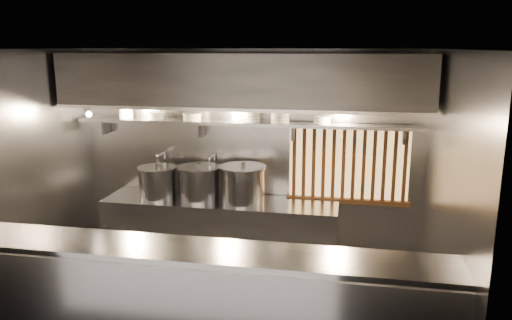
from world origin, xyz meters
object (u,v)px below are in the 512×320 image
(heat_lamp, at_px, (87,109))
(stock_pot_mid, at_px, (158,182))
(stock_pot_left, at_px, (199,183))
(stock_pot_right, at_px, (243,184))
(pendant_bulb, at_px, (236,118))

(heat_lamp, distance_m, stock_pot_mid, 1.26)
(heat_lamp, bearing_deg, stock_pot_left, 12.15)
(heat_lamp, height_order, stock_pot_right, heat_lamp)
(stock_pot_left, distance_m, stock_pot_mid, 0.55)
(stock_pot_mid, relative_size, stock_pot_right, 0.84)
(heat_lamp, height_order, stock_pot_left, heat_lamp)
(stock_pot_mid, bearing_deg, stock_pot_left, 4.46)
(pendant_bulb, height_order, stock_pot_right, pendant_bulb)
(heat_lamp, height_order, stock_pot_mid, heat_lamp)
(pendant_bulb, height_order, stock_pot_mid, pendant_bulb)
(heat_lamp, bearing_deg, pendant_bulb, 11.00)
(stock_pot_right, bearing_deg, stock_pot_mid, -178.96)
(stock_pot_left, xyz_separation_m, stock_pot_right, (0.58, -0.02, 0.02))
(pendant_bulb, distance_m, stock_pot_left, 0.97)
(stock_pot_left, xyz_separation_m, stock_pot_mid, (-0.54, -0.04, -0.01))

